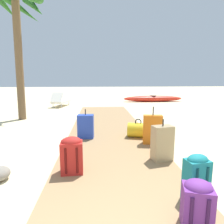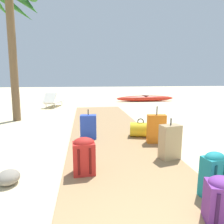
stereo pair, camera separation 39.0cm
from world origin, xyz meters
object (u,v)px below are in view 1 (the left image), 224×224
(backpack_purple, at_px, (197,203))
(kayak, at_px, (153,99))
(suitcase_orange, at_px, (153,130))
(suitcase_blue, at_px, (86,126))
(palm_tree_far_left, at_px, (18,14))
(duffel_bag_yellow, at_px, (138,130))
(suitcase_tan, at_px, (162,143))
(backpack_teal, at_px, (197,177))
(backpack_red, at_px, (72,154))
(lounge_chair, at_px, (60,101))

(backpack_purple, bearing_deg, kayak, 76.28)
(suitcase_orange, bearing_deg, suitcase_blue, 160.32)
(suitcase_orange, bearing_deg, palm_tree_far_left, 138.75)
(suitcase_orange, bearing_deg, kayak, 74.05)
(duffel_bag_yellow, bearing_deg, suitcase_tan, -84.18)
(kayak, bearing_deg, suitcase_orange, -105.95)
(suitcase_orange, height_order, backpack_teal, suitcase_orange)
(suitcase_blue, bearing_deg, backpack_teal, -61.31)
(backpack_red, height_order, lounge_chair, lounge_chair)
(backpack_red, bearing_deg, suitcase_tan, 13.60)
(backpack_red, bearing_deg, duffel_bag_yellow, 51.66)
(duffel_bag_yellow, distance_m, palm_tree_far_left, 6.01)
(suitcase_tan, height_order, kayak, suitcase_tan)
(palm_tree_far_left, xyz_separation_m, lounge_chair, (0.75, 3.20, -3.48))
(suitcase_orange, relative_size, duffel_bag_yellow, 1.44)
(palm_tree_far_left, bearing_deg, backpack_teal, -55.06)
(suitcase_tan, distance_m, kayak, 9.80)
(palm_tree_far_left, bearing_deg, suitcase_blue, -50.13)
(backpack_red, distance_m, backpack_teal, 1.81)
(backpack_red, bearing_deg, suitcase_orange, 37.85)
(suitcase_blue, distance_m, duffel_bag_yellow, 1.32)
(backpack_teal, relative_size, duffel_bag_yellow, 1.01)
(backpack_purple, xyz_separation_m, kayak, (2.72, 11.12, -0.15))
(lounge_chair, height_order, kayak, lounge_chair)
(suitcase_orange, height_order, duffel_bag_yellow, suitcase_orange)
(backpack_teal, distance_m, backpack_purple, 0.47)
(lounge_chair, bearing_deg, duffel_bag_yellow, -63.78)
(backpack_teal, height_order, duffel_bag_yellow, backpack_teal)
(lounge_chair, distance_m, kayak, 6.01)
(lounge_chair, bearing_deg, backpack_teal, -70.10)
(suitcase_tan, xyz_separation_m, suitcase_orange, (0.07, 0.90, 0.01))
(suitcase_blue, height_order, backpack_teal, suitcase_blue)
(lounge_chair, xyz_separation_m, kayak, (5.73, 1.82, -0.13))
(suitcase_orange, bearing_deg, lounge_chair, 115.95)
(suitcase_tan, relative_size, palm_tree_far_left, 0.16)
(suitcase_blue, xyz_separation_m, duffel_bag_yellow, (1.32, -0.02, -0.11))
(duffel_bag_yellow, height_order, palm_tree_far_left, palm_tree_far_left)
(suitcase_orange, bearing_deg, backpack_red, -142.15)
(duffel_bag_yellow, xyz_separation_m, palm_tree_far_left, (-3.81, 3.01, 3.55))
(lounge_chair, bearing_deg, kayak, 17.66)
(backpack_teal, bearing_deg, palm_tree_far_left, 124.94)
(duffel_bag_yellow, bearing_deg, backpack_teal, -86.64)
(suitcase_orange, xyz_separation_m, backpack_teal, (-0.06, -2.14, -0.02))
(backpack_teal, xyz_separation_m, palm_tree_far_left, (-3.97, 5.68, 3.42))
(backpack_teal, bearing_deg, backpack_red, 151.65)
(backpack_purple, relative_size, duffel_bag_yellow, 0.86)
(backpack_red, height_order, backpack_purple, backpack_red)
(backpack_purple, relative_size, lounge_chair, 0.31)
(suitcase_tan, relative_size, kayak, 0.20)
(backpack_teal, relative_size, backpack_purple, 1.18)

